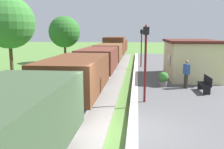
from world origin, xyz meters
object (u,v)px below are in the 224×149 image
bench_down_platform (177,62)px  lamp_post_near (146,49)px  tree_trackside_far (9,23)px  lamp_post_far (141,40)px  station_hut (190,58)px  person_waiting (186,73)px  tree_field_left (64,32)px  freight_train (105,56)px  bench_near_hut (205,84)px  potted_planter (163,79)px

bench_down_platform → lamp_post_near: (-3.46, -12.24, 2.08)m
tree_trackside_far → lamp_post_far: bearing=21.5°
station_hut → person_waiting: 3.87m
bench_down_platform → lamp_post_near: size_ratio=0.41×
tree_field_left → station_hut: bearing=-37.3°
freight_train → lamp_post_far: 3.97m
lamp_post_near → tree_field_left: bearing=118.8°
freight_train → bench_near_hut: bearing=-49.1°
lamp_post_far → tree_trackside_far: size_ratio=0.57×
bench_near_hut → lamp_post_far: lamp_post_far is taller
lamp_post_near → tree_field_left: (-9.01, 16.37, 0.82)m
lamp_post_near → tree_trackside_far: 13.36m
freight_train → lamp_post_near: bearing=-71.9°
bench_near_hut → potted_planter: size_ratio=1.64×
potted_planter → tree_field_left: (-10.26, 12.91, 2.90)m
potted_planter → person_waiting: bearing=-14.8°
lamp_post_near → tree_trackside_far: size_ratio=0.57×
bench_near_hut → lamp_post_near: size_ratio=0.41×
bench_near_hut → person_waiting: size_ratio=0.88×
freight_train → station_hut: 7.54m
tree_trackside_far → tree_field_left: size_ratio=1.19×
bench_near_hut → lamp_post_near: 4.64m
tree_field_left → freight_train: bearing=-47.7°
person_waiting → tree_trackside_far: 14.53m
person_waiting → tree_field_left: size_ratio=0.31×
potted_planter → lamp_post_near: size_ratio=0.25×
bench_down_platform → lamp_post_near: 12.89m
lamp_post_far → potted_planter: bearing=-81.5°
freight_train → bench_near_hut: size_ratio=26.13×
freight_train → bench_down_platform: bearing=17.6°
bench_down_platform → lamp_post_far: size_ratio=0.41×
bench_near_hut → freight_train: bearing=130.9°
lamp_post_far → tree_field_left: size_ratio=0.67×
freight_train → tree_field_left: 8.76m
tree_trackside_far → bench_near_hut: bearing=-20.1°
freight_train → tree_trackside_far: bearing=-161.6°
station_hut → lamp_post_near: lamp_post_near is taller
person_waiting → lamp_post_far: bearing=-94.3°
bench_near_hut → tree_trackside_far: (-14.37, 5.25, 3.64)m
person_waiting → potted_planter: person_waiting is taller
freight_train → potted_planter: bearing=-55.6°
potted_planter → tree_field_left: size_ratio=0.17×
freight_train → lamp_post_far: bearing=28.1°
bench_down_platform → lamp_post_near: bearing=-105.8°
bench_down_platform → person_waiting: 9.18m
station_hut → lamp_post_near: 7.77m
station_hut → tree_field_left: size_ratio=1.06×
freight_train → station_hut: station_hut is taller
station_hut → potted_planter: station_hut is taller
station_hut → tree_trackside_far: size_ratio=0.89×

